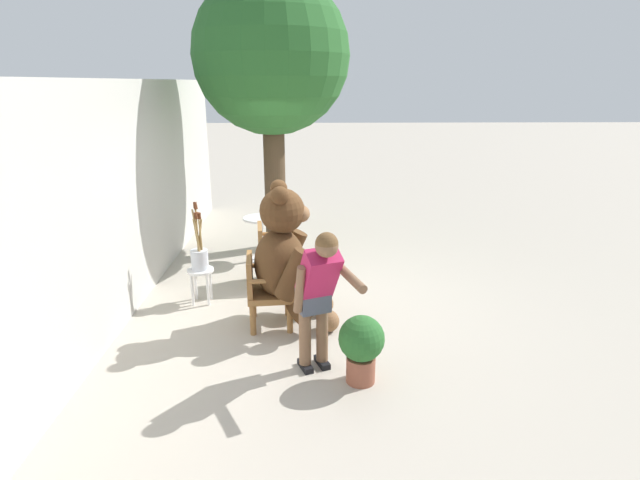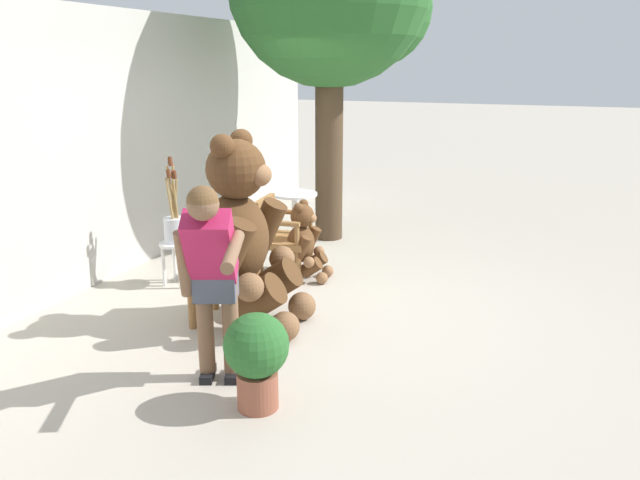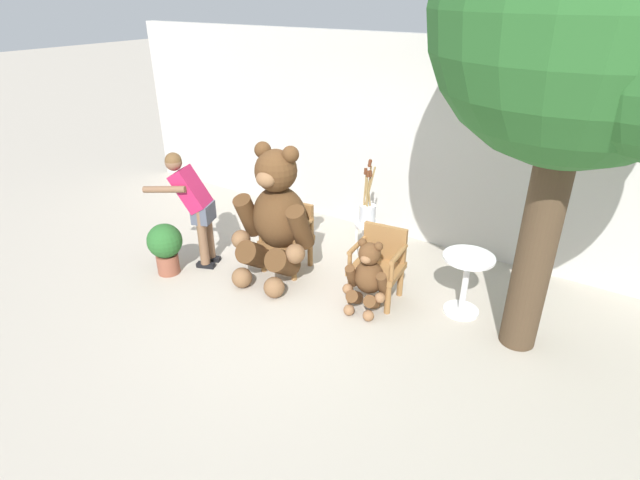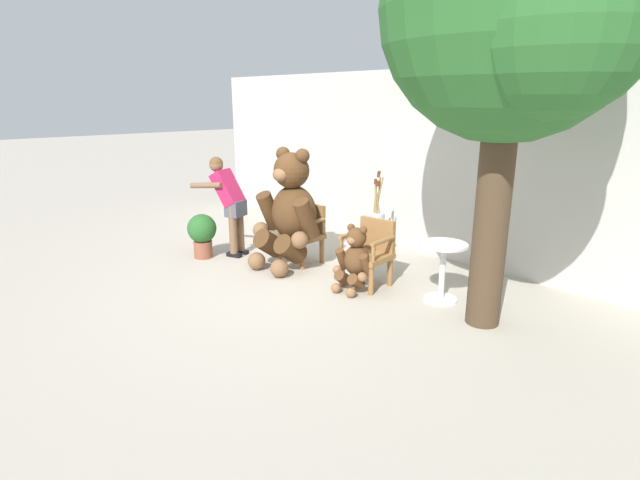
% 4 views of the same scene
% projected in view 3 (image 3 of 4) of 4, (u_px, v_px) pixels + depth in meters
% --- Properties ---
extents(ground_plane, '(60.00, 60.00, 0.00)m').
position_uv_depth(ground_plane, '(302.00, 304.00, 5.84)').
color(ground_plane, '#B2A899').
extents(back_wall, '(10.00, 0.16, 2.80)m').
position_uv_depth(back_wall, '(400.00, 141.00, 6.99)').
color(back_wall, beige).
rests_on(back_wall, ground).
extents(wooden_chair_left, '(0.61, 0.57, 0.86)m').
position_uv_depth(wooden_chair_left, '(289.00, 235.00, 6.43)').
color(wooden_chair_left, olive).
rests_on(wooden_chair_left, ground).
extents(wooden_chair_right, '(0.61, 0.58, 0.86)m').
position_uv_depth(wooden_chair_right, '(379.00, 262.00, 5.78)').
color(wooden_chair_right, olive).
rests_on(wooden_chair_right, ground).
extents(teddy_bear_large, '(1.03, 1.01, 1.71)m').
position_uv_depth(teddy_bear_large, '(275.00, 216.00, 6.06)').
color(teddy_bear_large, '#4C3019').
rests_on(teddy_bear_large, ground).
extents(teddy_bear_small, '(0.52, 0.51, 0.85)m').
position_uv_depth(teddy_bear_small, '(368.00, 277.00, 5.58)').
color(teddy_bear_small, brown).
rests_on(teddy_bear_small, ground).
extents(person_visitor, '(0.73, 0.67, 1.52)m').
position_uv_depth(person_visitor, '(193.00, 200.00, 6.31)').
color(person_visitor, black).
rests_on(person_visitor, ground).
extents(white_stool, '(0.34, 0.34, 0.46)m').
position_uv_depth(white_stool, '(367.00, 230.00, 6.81)').
color(white_stool, white).
rests_on(white_stool, ground).
extents(brush_bucket, '(0.22, 0.22, 0.89)m').
position_uv_depth(brush_bucket, '(367.00, 210.00, 6.68)').
color(brush_bucket, silver).
rests_on(brush_bucket, white_stool).
extents(round_side_table, '(0.56, 0.56, 0.72)m').
position_uv_depth(round_side_table, '(466.00, 278.00, 5.50)').
color(round_side_table, white).
rests_on(round_side_table, ground).
extents(patio_tree, '(2.59, 2.47, 4.40)m').
position_uv_depth(patio_tree, '(602.00, 20.00, 3.73)').
color(patio_tree, '#473523').
rests_on(patio_tree, ground).
extents(potted_plant, '(0.44, 0.44, 0.68)m').
position_uv_depth(potted_plant, '(165.00, 245.00, 6.31)').
color(potted_plant, brown).
rests_on(potted_plant, ground).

